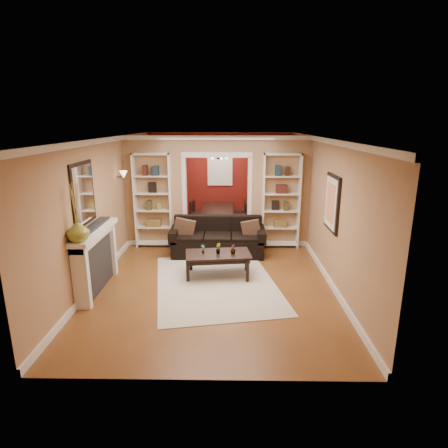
{
  "coord_description": "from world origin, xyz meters",
  "views": [
    {
      "loc": [
        0.32,
        -7.85,
        3.0
      ],
      "look_at": [
        0.2,
        -0.8,
        1.08
      ],
      "focal_mm": 30.0,
      "sensor_mm": 36.0,
      "label": 1
    }
  ],
  "objects_px": {
    "coffee_table": "(218,265)",
    "bookshelf_right": "(281,201)",
    "dining_table": "(219,218)",
    "bookshelf_left": "(153,201)",
    "sofa": "(218,237)",
    "fireplace": "(97,260)"
  },
  "relations": [
    {
      "from": "sofa",
      "to": "fireplace",
      "type": "bearing_deg",
      "value": -137.49
    },
    {
      "from": "coffee_table",
      "to": "bookshelf_right",
      "type": "height_order",
      "value": "bookshelf_right"
    },
    {
      "from": "bookshelf_right",
      "to": "dining_table",
      "type": "bearing_deg",
      "value": 131.07
    },
    {
      "from": "coffee_table",
      "to": "bookshelf_left",
      "type": "xyz_separation_m",
      "value": [
        -1.64,
        1.87,
        0.91
      ]
    },
    {
      "from": "sofa",
      "to": "fireplace",
      "type": "relative_size",
      "value": 1.28
    },
    {
      "from": "coffee_table",
      "to": "dining_table",
      "type": "xyz_separation_m",
      "value": [
        -0.09,
        3.65,
        0.05
      ]
    },
    {
      "from": "sofa",
      "to": "bookshelf_right",
      "type": "distance_m",
      "value": 1.77
    },
    {
      "from": "bookshelf_left",
      "to": "fireplace",
      "type": "relative_size",
      "value": 1.35
    },
    {
      "from": "coffee_table",
      "to": "dining_table",
      "type": "distance_m",
      "value": 3.65
    },
    {
      "from": "sofa",
      "to": "dining_table",
      "type": "xyz_separation_m",
      "value": [
        -0.04,
        2.36,
        -0.14
      ]
    },
    {
      "from": "fireplace",
      "to": "dining_table",
      "type": "distance_m",
      "value": 4.8
    },
    {
      "from": "fireplace",
      "to": "dining_table",
      "type": "xyz_separation_m",
      "value": [
        2.09,
        4.31,
        -0.29
      ]
    },
    {
      "from": "sofa",
      "to": "coffee_table",
      "type": "bearing_deg",
      "value": -87.83
    },
    {
      "from": "fireplace",
      "to": "bookshelf_right",
      "type": "bearing_deg",
      "value": 34.8
    },
    {
      "from": "bookshelf_left",
      "to": "bookshelf_right",
      "type": "relative_size",
      "value": 1.0
    },
    {
      "from": "sofa",
      "to": "bookshelf_left",
      "type": "distance_m",
      "value": 1.84
    },
    {
      "from": "bookshelf_right",
      "to": "fireplace",
      "type": "distance_m",
      "value": 4.47
    },
    {
      "from": "sofa",
      "to": "bookshelf_left",
      "type": "bearing_deg",
      "value": 159.92
    },
    {
      "from": "coffee_table",
      "to": "bookshelf_right",
      "type": "distance_m",
      "value": 2.54
    },
    {
      "from": "sofa",
      "to": "bookshelf_right",
      "type": "bearing_deg",
      "value": 20.97
    },
    {
      "from": "bookshelf_left",
      "to": "bookshelf_right",
      "type": "height_order",
      "value": "same"
    },
    {
      "from": "dining_table",
      "to": "coffee_table",
      "type": "bearing_deg",
      "value": -178.65
    }
  ]
}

